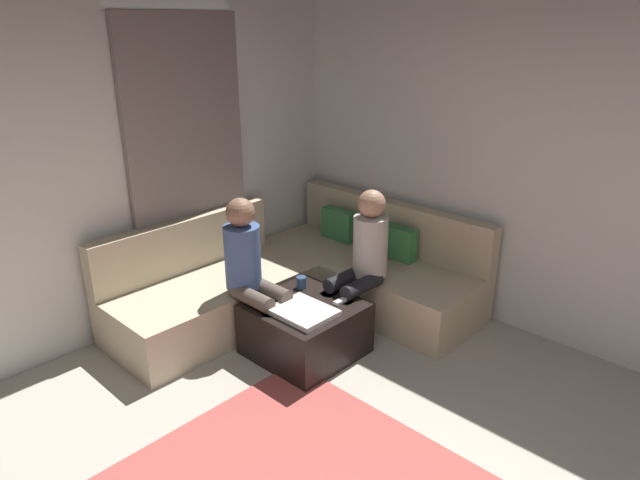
% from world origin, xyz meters
% --- Properties ---
extents(wall_back, '(6.00, 0.12, 2.70)m').
position_xyz_m(wall_back, '(0.00, 2.94, 1.35)').
color(wall_back, silver).
rests_on(wall_back, ground_plane).
extents(wall_left, '(0.12, 6.00, 2.70)m').
position_xyz_m(wall_left, '(-2.94, 0.00, 1.35)').
color(wall_left, silver).
rests_on(wall_left, ground_plane).
extents(curtain_panel, '(0.06, 1.10, 2.50)m').
position_xyz_m(curtain_panel, '(-2.84, 1.30, 1.25)').
color(curtain_panel, gray).
rests_on(curtain_panel, ground_plane).
extents(sectional_couch, '(2.10, 2.55, 0.87)m').
position_xyz_m(sectional_couch, '(-2.08, 1.88, 0.28)').
color(sectional_couch, '#C6B593').
rests_on(sectional_couch, ground_plane).
extents(ottoman, '(0.76, 0.76, 0.42)m').
position_xyz_m(ottoman, '(-1.55, 1.38, 0.21)').
color(ottoman, black).
rests_on(ottoman, ground_plane).
extents(folded_blanket, '(0.44, 0.36, 0.04)m').
position_xyz_m(folded_blanket, '(-1.45, 1.26, 0.44)').
color(folded_blanket, white).
rests_on(folded_blanket, ottoman).
extents(coffee_mug, '(0.08, 0.08, 0.10)m').
position_xyz_m(coffee_mug, '(-1.77, 1.56, 0.47)').
color(coffee_mug, '#334C72').
rests_on(coffee_mug, ottoman).
extents(game_remote, '(0.05, 0.15, 0.02)m').
position_xyz_m(game_remote, '(-1.37, 1.60, 0.43)').
color(game_remote, white).
rests_on(game_remote, ottoman).
extents(person_on_couch_back, '(0.30, 0.60, 1.20)m').
position_xyz_m(person_on_couch_back, '(-1.45, 1.93, 0.66)').
color(person_on_couch_back, black).
rests_on(person_on_couch_back, ground_plane).
extents(person_on_couch_side, '(0.60, 0.30, 1.20)m').
position_xyz_m(person_on_couch_side, '(-1.93, 1.19, 0.66)').
color(person_on_couch_side, brown).
rests_on(person_on_couch_side, ground_plane).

